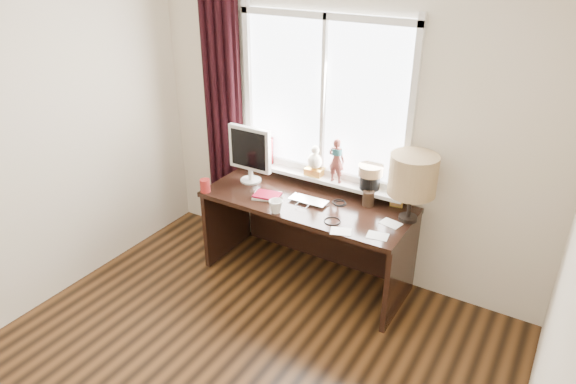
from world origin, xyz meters
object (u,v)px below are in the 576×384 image
Objects in this scene: mug at (276,206)px; table_lamp at (413,176)px; monitor at (250,151)px; laptop at (309,201)px; desk at (312,221)px; red_cup at (205,186)px.

table_lamp reaches higher than mug.
mug is 0.65m from monitor.
desk is at bearing 102.34° from laptop.
mug is at bearing -36.71° from monitor.
table_lamp reaches higher than red_cup.
laptop is at bearing -169.89° from table_lamp.
laptop is 0.18× the size of desk.
mug is at bearing -155.37° from table_lamp.
table_lamp reaches higher than monitor.
mug is 0.06× the size of desk.
red_cup is at bearing -119.17° from monitor.
desk is at bearing -178.64° from table_lamp.
table_lamp is (0.91, 0.42, 0.31)m from mug.
table_lamp is at bearing 1.36° from desk.
desk is 0.79m from monitor.
table_lamp reaches higher than laptop.
mug is 1.04m from table_lamp.
mug reaches higher than laptop.
red_cup is 0.23× the size of monitor.
monitor is (0.20, 0.37, 0.22)m from red_cup.
mug reaches higher than desk.
desk is at bearing 74.95° from mug.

